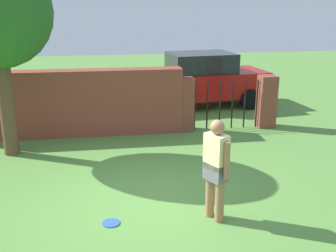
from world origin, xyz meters
name	(u,v)px	position (x,y,z in m)	size (l,w,h in m)	color
ground_plane	(151,203)	(0.00, 0.00, 0.00)	(40.00, 40.00, 0.00)	#568C3D
brick_wall	(74,103)	(-1.50, 3.95, 0.83)	(5.45, 0.50, 1.67)	brown
person	(216,166)	(0.93, -0.65, 0.90)	(0.36, 0.49, 1.62)	#9E704C
fence_gate	(226,103)	(2.45, 3.95, 0.70)	(2.69, 0.44, 1.40)	brown
car	(201,80)	(2.32, 6.44, 0.86)	(4.38, 2.33, 1.72)	#A51111
frisbee_blue	(111,223)	(-0.69, -0.57, 0.01)	(0.27, 0.27, 0.02)	blue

